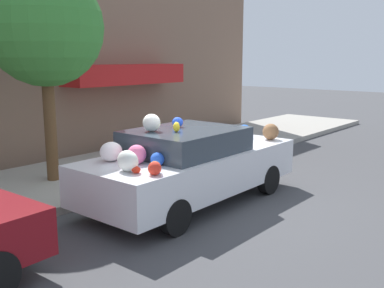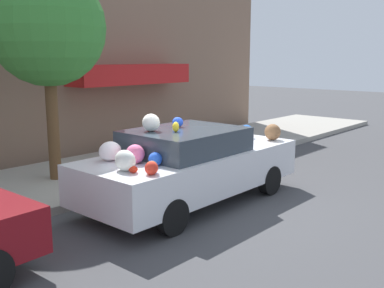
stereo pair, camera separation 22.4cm
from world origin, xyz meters
name	(u,v)px [view 1 (the left image)]	position (x,y,z in m)	size (l,w,h in m)	color
ground_plane	(186,200)	(0.00, 0.00, 0.00)	(60.00, 60.00, 0.00)	#424244
sidewalk_curb	(95,173)	(0.00, 2.70, 0.07)	(24.00, 3.20, 0.15)	#9E998E
building_facade	(38,37)	(0.13, 4.92, 3.14)	(18.00, 1.20, 6.38)	#846651
street_tree	(44,28)	(-1.07, 2.72, 3.20)	(2.31, 2.31, 4.22)	brown
fire_hydrant	(163,152)	(1.19, 1.71, 0.49)	(0.20, 0.20, 0.70)	gold
art_car	(190,164)	(-0.04, -0.15, 0.74)	(4.44, 1.83, 1.70)	silver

